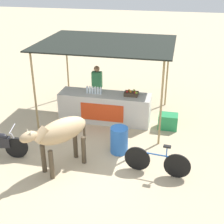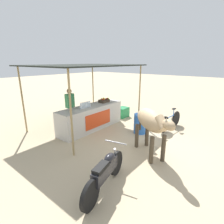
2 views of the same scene
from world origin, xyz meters
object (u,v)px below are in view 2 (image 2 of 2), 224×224
at_px(vendor_behind_counter, 70,108).
at_px(water_barrel, 140,124).
at_px(stall_counter, 91,117).
at_px(bicycle_leaning, 170,121).
at_px(cow, 151,122).
at_px(fruit_crate, 104,101).
at_px(cooler_box, 123,112).
at_px(motorcycle_parked, 105,171).

xyz_separation_m(vendor_behind_counter, water_barrel, (1.30, -2.57, -0.47)).
relative_size(stall_counter, water_barrel, 3.95).
distance_m(stall_counter, water_barrel, 2.00).
bearing_deg(vendor_behind_counter, stall_counter, -58.65).
bearing_deg(bicycle_leaning, cow, -173.05).
height_order(stall_counter, bicycle_leaning, stall_counter).
distance_m(stall_counter, fruit_crate, 1.03).
bearing_deg(cow, water_barrel, 40.02).
distance_m(water_barrel, cow, 1.78).
distance_m(stall_counter, cooler_box, 2.11).
distance_m(vendor_behind_counter, cooler_box, 2.76).
bearing_deg(stall_counter, motorcycle_parked, -130.09).
distance_m(cooler_box, cow, 3.84).
xyz_separation_m(water_barrel, cow, (-1.27, -1.07, 0.65)).
distance_m(fruit_crate, motorcycle_parked, 4.35).
xyz_separation_m(stall_counter, cow, (-0.43, -2.88, 0.55)).
bearing_deg(fruit_crate, cow, -113.77).
xyz_separation_m(stall_counter, vendor_behind_counter, (-0.46, 0.75, 0.37)).
xyz_separation_m(vendor_behind_counter, cow, (0.03, -3.64, 0.18)).
bearing_deg(water_barrel, cow, -139.98).
height_order(water_barrel, bicycle_leaning, bicycle_leaning).
xyz_separation_m(fruit_crate, cow, (-1.29, -2.93, 0.00)).
height_order(fruit_crate, bicycle_leaning, fruit_crate).
bearing_deg(bicycle_leaning, water_barrel, 145.11).
relative_size(vendor_behind_counter, cow, 0.97).
relative_size(water_barrel, cow, 0.45).
xyz_separation_m(stall_counter, motorcycle_parked, (-2.36, -2.81, -0.05)).
height_order(vendor_behind_counter, cow, vendor_behind_counter).
bearing_deg(fruit_crate, bicycle_leaning, -67.52).
height_order(water_barrel, cow, cow).
bearing_deg(cow, motorcycle_parked, 177.77).
xyz_separation_m(vendor_behind_counter, bicycle_leaning, (2.42, -3.34, -0.50)).
height_order(stall_counter, fruit_crate, fruit_crate).
xyz_separation_m(cow, motorcycle_parked, (-1.94, 0.08, -0.60)).
distance_m(stall_counter, cow, 2.97).
relative_size(cooler_box, cow, 0.35).
height_order(motorcycle_parked, bicycle_leaning, motorcycle_parked).
bearing_deg(fruit_crate, cooler_box, -6.90).
bearing_deg(stall_counter, vendor_behind_counter, 121.35).
bearing_deg(bicycle_leaning, fruit_crate, 112.48).
distance_m(fruit_crate, bicycle_leaning, 2.94).
bearing_deg(vendor_behind_counter, cooler_box, -18.42).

